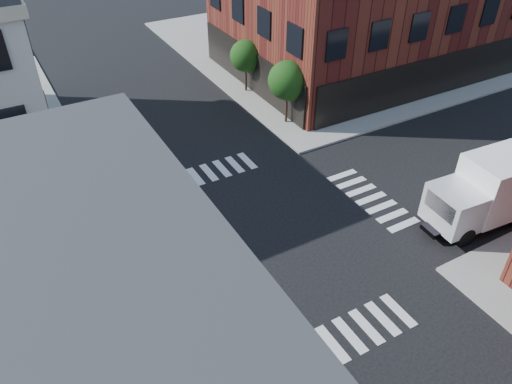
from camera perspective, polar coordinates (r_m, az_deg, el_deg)
The scene contains 7 objects.
ground at distance 26.03m, azimuth 1.15°, elevation -5.34°, with size 120.00×120.00×0.00m, color black.
sidewalk_ne at distance 51.71m, azimuth 9.87°, elevation 16.47°, with size 30.00×30.00×0.15m, color gray.
tree_near at distance 34.89m, azimuth 3.71°, elevation 12.41°, with size 2.69×2.69×4.49m.
tree_far at distance 39.76m, azimuth -1.10°, elevation 15.13°, with size 2.43×2.43×4.07m.
signal_pole at distance 17.89m, azimuth -6.95°, elevation -18.07°, with size 1.29×1.24×4.60m.
box_truck at distance 29.36m, azimuth 26.46°, elevation 0.70°, with size 8.69×3.19×3.87m.
traffic_cone at distance 21.84m, azimuth -2.11°, elevation -14.66°, with size 0.54×0.54×0.75m.
Camera 1 is at (-9.97, -16.63, 17.36)m, focal length 35.00 mm.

